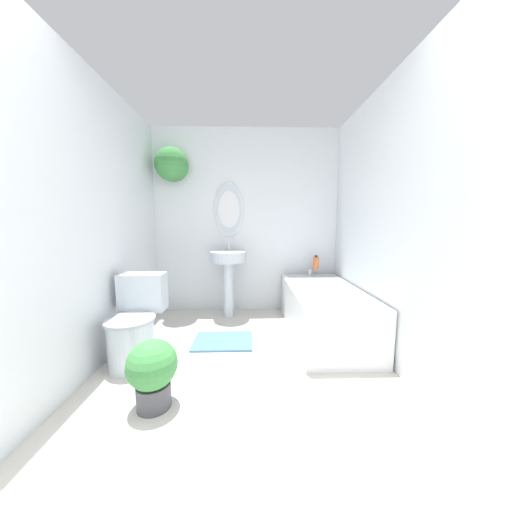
% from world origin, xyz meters
% --- Properties ---
extents(wall_back, '(2.52, 0.41, 2.40)m').
position_xyz_m(wall_back, '(-0.16, 2.89, 1.32)').
color(wall_back, silver).
rests_on(wall_back, ground_plane).
extents(wall_left, '(0.06, 3.00, 2.40)m').
position_xyz_m(wall_left, '(-1.23, 1.44, 1.20)').
color(wall_left, silver).
rests_on(wall_left, ground_plane).
extents(wall_right, '(0.06, 3.00, 2.40)m').
position_xyz_m(wall_right, '(1.23, 1.44, 1.20)').
color(wall_right, silver).
rests_on(wall_right, ground_plane).
extents(toilet, '(0.40, 0.57, 0.73)m').
position_xyz_m(toilet, '(-0.94, 1.58, 0.32)').
color(toilet, silver).
rests_on(toilet, ground_plane).
extents(pedestal_sink, '(0.44, 0.44, 0.94)m').
position_xyz_m(pedestal_sink, '(-0.23, 2.62, 0.65)').
color(pedestal_sink, silver).
rests_on(pedestal_sink, ground_plane).
extents(bathtub, '(0.71, 1.49, 0.58)m').
position_xyz_m(bathtub, '(0.83, 2.09, 0.27)').
color(bathtub, silver).
rests_on(bathtub, ground_plane).
extents(shampoo_bottle, '(0.07, 0.07, 0.19)m').
position_xyz_m(shampoo_bottle, '(0.90, 2.74, 0.67)').
color(shampoo_bottle, '#DB6633').
rests_on(shampoo_bottle, bathtub).
extents(potted_plant, '(0.32, 0.32, 0.45)m').
position_xyz_m(potted_plant, '(-0.59, 1.00, 0.25)').
color(potted_plant, '#47474C').
rests_on(potted_plant, ground_plane).
extents(bath_mat, '(0.58, 0.42, 0.02)m').
position_xyz_m(bath_mat, '(-0.23, 1.91, 0.01)').
color(bath_mat, '#4C7093').
rests_on(bath_mat, ground_plane).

